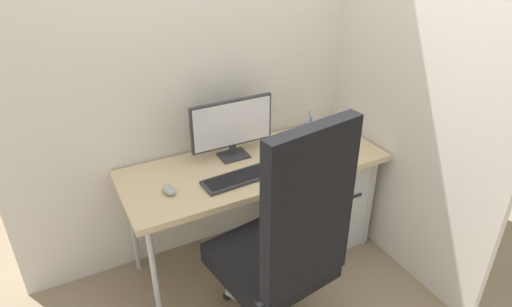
{
  "coord_description": "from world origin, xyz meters",
  "views": [
    {
      "loc": [
        -1.04,
        -2.0,
        2.03
      ],
      "look_at": [
        -0.02,
        -0.06,
        0.8
      ],
      "focal_mm": 31.35,
      "sensor_mm": 36.0,
      "label": 1
    }
  ],
  "objects_px": {
    "filing_cabinet": "(324,197)",
    "mouse": "(169,190)",
    "keyboard": "(239,178)",
    "office_chair": "(285,244)",
    "monitor": "(232,126)",
    "notebook": "(314,154)",
    "pen_holder": "(311,129)"
  },
  "relations": [
    {
      "from": "filing_cabinet",
      "to": "mouse",
      "type": "distance_m",
      "value": 1.14
    },
    {
      "from": "mouse",
      "to": "keyboard",
      "type": "bearing_deg",
      "value": -14.23
    },
    {
      "from": "office_chair",
      "to": "filing_cabinet",
      "type": "relative_size",
      "value": 2.11
    },
    {
      "from": "filing_cabinet",
      "to": "monitor",
      "type": "height_order",
      "value": "monitor"
    },
    {
      "from": "office_chair",
      "to": "notebook",
      "type": "relative_size",
      "value": 8.43
    },
    {
      "from": "filing_cabinet",
      "to": "notebook",
      "type": "distance_m",
      "value": 0.44
    },
    {
      "from": "mouse",
      "to": "pen_holder",
      "type": "xyz_separation_m",
      "value": [
        1.01,
        0.19,
        0.04
      ]
    },
    {
      "from": "office_chair",
      "to": "keyboard",
      "type": "bearing_deg",
      "value": 89.22
    },
    {
      "from": "keyboard",
      "to": "notebook",
      "type": "distance_m",
      "value": 0.52
    },
    {
      "from": "monitor",
      "to": "keyboard",
      "type": "xyz_separation_m",
      "value": [
        -0.09,
        -0.26,
        -0.19
      ]
    },
    {
      "from": "monitor",
      "to": "pen_holder",
      "type": "xyz_separation_m",
      "value": [
        0.55,
        -0.01,
        -0.14
      ]
    },
    {
      "from": "office_chair",
      "to": "monitor",
      "type": "bearing_deg",
      "value": 83.05
    },
    {
      "from": "filing_cabinet",
      "to": "monitor",
      "type": "xyz_separation_m",
      "value": [
        -0.59,
        0.15,
        0.59
      ]
    },
    {
      "from": "office_chair",
      "to": "notebook",
      "type": "bearing_deg",
      "value": 46.04
    },
    {
      "from": "monitor",
      "to": "mouse",
      "type": "bearing_deg",
      "value": -156.17
    },
    {
      "from": "keyboard",
      "to": "mouse",
      "type": "bearing_deg",
      "value": 171.68
    },
    {
      "from": "keyboard",
      "to": "notebook",
      "type": "bearing_deg",
      "value": 3.74
    },
    {
      "from": "mouse",
      "to": "notebook",
      "type": "relative_size",
      "value": 0.67
    },
    {
      "from": "office_chair",
      "to": "filing_cabinet",
      "type": "xyz_separation_m",
      "value": [
        0.69,
        0.62,
        -0.33
      ]
    },
    {
      "from": "filing_cabinet",
      "to": "pen_holder",
      "type": "bearing_deg",
      "value": 107.59
    },
    {
      "from": "monitor",
      "to": "keyboard",
      "type": "height_order",
      "value": "monitor"
    },
    {
      "from": "keyboard",
      "to": "pen_holder",
      "type": "relative_size",
      "value": 2.17
    },
    {
      "from": "mouse",
      "to": "pen_holder",
      "type": "height_order",
      "value": "pen_holder"
    },
    {
      "from": "filing_cabinet",
      "to": "mouse",
      "type": "xyz_separation_m",
      "value": [
        -1.06,
        -0.05,
        0.41
      ]
    },
    {
      "from": "keyboard",
      "to": "pen_holder",
      "type": "height_order",
      "value": "pen_holder"
    },
    {
      "from": "office_chair",
      "to": "keyboard",
      "type": "xyz_separation_m",
      "value": [
        0.01,
        0.51,
        0.08
      ]
    },
    {
      "from": "filing_cabinet",
      "to": "pen_holder",
      "type": "height_order",
      "value": "pen_holder"
    },
    {
      "from": "office_chair",
      "to": "pen_holder",
      "type": "bearing_deg",
      "value": 49.83
    },
    {
      "from": "pen_holder",
      "to": "notebook",
      "type": "relative_size",
      "value": 1.23
    },
    {
      "from": "office_chair",
      "to": "mouse",
      "type": "height_order",
      "value": "office_chair"
    },
    {
      "from": "keyboard",
      "to": "notebook",
      "type": "height_order",
      "value": "notebook"
    },
    {
      "from": "notebook",
      "to": "pen_holder",
      "type": "bearing_deg",
      "value": 84.16
    }
  ]
}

